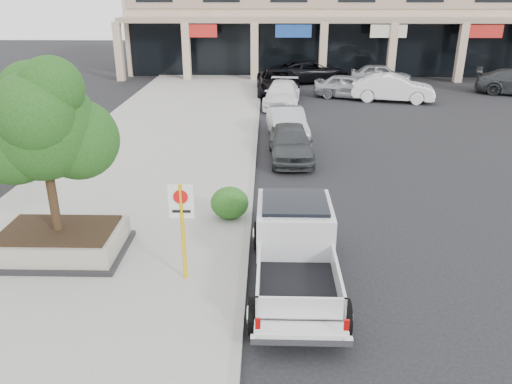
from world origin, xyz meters
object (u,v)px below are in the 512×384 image
Objects in this scene: lot_car_b at (393,88)px; planter at (60,242)px; curb_car_b at (287,124)px; curb_car_d at (277,82)px; pickup_truck at (296,252)px; no_parking_sign at (182,219)px; curb_car_a at (291,142)px; curb_car_c at (282,94)px; lot_car_e at (381,74)px; lot_car_a at (349,86)px; lot_car_d at (310,71)px; planter_tree at (50,125)px.

planter is at bearing 159.67° from lot_car_b.
curb_car_b is 10.57m from curb_car_d.
planter is at bearing 170.22° from pickup_truck.
no_parking_sign is (3.29, -1.06, 1.16)m from planter.
curb_car_d reaches higher than curb_car_a.
lot_car_b reaches higher than curb_car_b.
lot_car_e is at bearing 50.69° from curb_car_c.
curb_car_c is at bearing 84.50° from curb_car_b.
lot_car_a is at bearing 34.66° from curb_car_c.
curb_car_b is 16.03m from lot_car_e.
curb_car_d reaches higher than curb_car_b.
lot_car_d is 1.33× the size of lot_car_e.
no_parking_sign is 9.66m from curb_car_a.
pickup_truck is 19.14m from curb_car_c.
planter is 0.57× the size of curb_car_d.
lot_car_b reaches higher than curb_car_c.
planter_tree is (0.13, 0.15, 2.94)m from planter.
lot_car_a is at bearing 63.57° from planter_tree.
planter_tree is at bearing -106.32° from curb_car_d.
planter is 28.60m from lot_car_e.
lot_car_a is (4.49, -1.13, -0.04)m from curb_car_d.
pickup_truck is at bearing -11.83° from planter_tree.
planter is 5.91m from pickup_truck.
planter_tree is 0.75× the size of pickup_truck.
lot_car_e is (4.98, -0.91, -0.06)m from lot_car_d.
lot_car_e reaches higher than curb_car_a.
planter is 0.56× the size of lot_car_d.
curb_car_d is (-0.32, 13.47, 0.08)m from curb_car_a.
curb_car_c is 4.87m from lot_car_a.
lot_car_a is at bearing 63.44° from planter.
no_parking_sign is at bearing -21.07° from planter_tree.
curb_car_c is (2.70, 19.16, -0.93)m from no_parking_sign.
curb_car_c is 10.24m from lot_car_e.
lot_car_d is (8.08, 26.14, -2.61)m from planter_tree.
curb_car_b is 0.76× the size of curb_car_d.
curb_car_b is 15.40m from lot_car_d.
no_parking_sign reaches higher than lot_car_e.
curb_car_d is 1.15× the size of lot_car_b.
curb_car_a is 13.28m from lot_car_b.
planter_tree is 12.68m from curb_car_b.
lot_car_a reaches higher than curb_car_b.
planter_tree is 0.83× the size of curb_car_c.
planter_tree reaches higher than curb_car_b.
curb_car_c is (5.99, 18.10, 0.22)m from planter.
pickup_truck is at bearing -96.88° from curb_car_b.
planter_tree reaches higher than curb_car_d.
lot_car_b is at bearing -17.49° from curb_car_d.
planter is 10.16m from curb_car_a.
planter_tree is 0.70× the size of lot_car_d.
curb_car_b reaches higher than curb_car_c.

